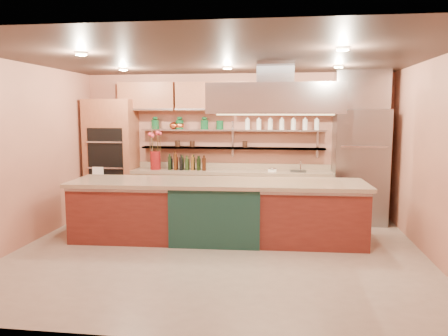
# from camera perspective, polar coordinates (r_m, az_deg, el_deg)

# --- Properties ---
(floor) EXTENTS (6.00, 5.00, 0.02)m
(floor) POSITION_cam_1_polar(r_m,az_deg,el_deg) (6.53, -0.91, -11.10)
(floor) COLOR gray
(floor) RESTS_ON ground
(ceiling) EXTENTS (6.00, 5.00, 0.02)m
(ceiling) POSITION_cam_1_polar(r_m,az_deg,el_deg) (6.24, -0.97, 14.21)
(ceiling) COLOR black
(ceiling) RESTS_ON wall_back
(wall_back) EXTENTS (6.00, 0.04, 2.80)m
(wall_back) POSITION_cam_1_polar(r_m,az_deg,el_deg) (8.70, 1.50, 3.02)
(wall_back) COLOR #B16D53
(wall_back) RESTS_ON floor
(wall_front) EXTENTS (6.00, 0.04, 2.80)m
(wall_front) POSITION_cam_1_polar(r_m,az_deg,el_deg) (3.79, -6.53, -2.61)
(wall_front) COLOR #B16D53
(wall_front) RESTS_ON floor
(wall_left) EXTENTS (0.04, 5.00, 2.80)m
(wall_left) POSITION_cam_1_polar(r_m,az_deg,el_deg) (7.30, -24.93, 1.51)
(wall_left) COLOR #B16D53
(wall_left) RESTS_ON floor
(wall_right) EXTENTS (0.04, 5.00, 2.80)m
(wall_right) POSITION_cam_1_polar(r_m,az_deg,el_deg) (6.50, 26.21, 0.81)
(wall_right) COLOR #B16D53
(wall_right) RESTS_ON floor
(oven_stack) EXTENTS (0.95, 0.64, 2.30)m
(oven_stack) POSITION_cam_1_polar(r_m,az_deg,el_deg) (9.01, -14.43, 1.34)
(oven_stack) COLOR #9A5538
(oven_stack) RESTS_ON floor
(refrigerator) EXTENTS (0.95, 0.72, 2.10)m
(refrigerator) POSITION_cam_1_polar(r_m,az_deg,el_deg) (8.45, 17.28, 0.18)
(refrigerator) COLOR gray
(refrigerator) RESTS_ON floor
(back_counter) EXTENTS (3.84, 0.64, 0.93)m
(back_counter) POSITION_cam_1_polar(r_m,az_deg,el_deg) (8.53, 0.93, -3.40)
(back_counter) COLOR tan
(back_counter) RESTS_ON floor
(wall_shelf_lower) EXTENTS (3.60, 0.26, 0.03)m
(wall_shelf_lower) POSITION_cam_1_polar(r_m,az_deg,el_deg) (8.58, 1.07, 2.62)
(wall_shelf_lower) COLOR #A9ABB0
(wall_shelf_lower) RESTS_ON wall_back
(wall_shelf_upper) EXTENTS (3.60, 0.26, 0.03)m
(wall_shelf_upper) POSITION_cam_1_polar(r_m,az_deg,el_deg) (8.56, 1.08, 4.96)
(wall_shelf_upper) COLOR #A9ABB0
(wall_shelf_upper) RESTS_ON wall_back
(upper_cabinets) EXTENTS (4.60, 0.36, 0.55)m
(upper_cabinets) POSITION_cam_1_polar(r_m,az_deg,el_deg) (8.50, 1.39, 9.33)
(upper_cabinets) COLOR #9A5538
(upper_cabinets) RESTS_ON wall_back
(range_hood) EXTENTS (2.00, 1.00, 0.45)m
(range_hood) POSITION_cam_1_polar(r_m,az_deg,el_deg) (6.79, 6.72, 8.94)
(range_hood) COLOR #A9ABB0
(range_hood) RESTS_ON ceiling
(ceiling_downlights) EXTENTS (4.00, 2.80, 0.02)m
(ceiling_downlights) POSITION_cam_1_polar(r_m,az_deg,el_deg) (6.43, -0.69, 13.73)
(ceiling_downlights) COLOR #FFE5A5
(ceiling_downlights) RESTS_ON ceiling
(island) EXTENTS (4.63, 1.18, 0.96)m
(island) POSITION_cam_1_polar(r_m,az_deg,el_deg) (7.04, -0.88, -5.58)
(island) COLOR maroon
(island) RESTS_ON floor
(flower_vase) EXTENTS (0.25, 0.25, 0.36)m
(flower_vase) POSITION_cam_1_polar(r_m,az_deg,el_deg) (8.68, -8.95, 1.00)
(flower_vase) COLOR maroon
(flower_vase) RESTS_ON back_counter
(oil_bottle_cluster) EXTENTS (0.83, 0.51, 0.26)m
(oil_bottle_cluster) POSITION_cam_1_polar(r_m,az_deg,el_deg) (8.53, -4.82, 0.61)
(oil_bottle_cluster) COLOR black
(oil_bottle_cluster) RESTS_ON back_counter
(kitchen_scale) EXTENTS (0.16, 0.12, 0.09)m
(kitchen_scale) POSITION_cam_1_polar(r_m,az_deg,el_deg) (8.35, 6.32, -0.16)
(kitchen_scale) COLOR white
(kitchen_scale) RESTS_ON back_counter
(bar_faucet) EXTENTS (0.03, 0.03, 0.20)m
(bar_faucet) POSITION_cam_1_polar(r_m,az_deg,el_deg) (8.44, 9.98, 0.26)
(bar_faucet) COLOR white
(bar_faucet) RESTS_ON back_counter
(copper_kettle) EXTENTS (0.18, 0.18, 0.14)m
(copper_kettle) POSITION_cam_1_polar(r_m,az_deg,el_deg) (8.76, -6.58, 5.53)
(copper_kettle) COLOR #D56131
(copper_kettle) RESTS_ON wall_shelf_upper
(green_canister) EXTENTS (0.19, 0.19, 0.17)m
(green_canister) POSITION_cam_1_polar(r_m,az_deg,el_deg) (8.58, -0.54, 5.63)
(green_canister) COLOR #0F4621
(green_canister) RESTS_ON wall_shelf_upper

